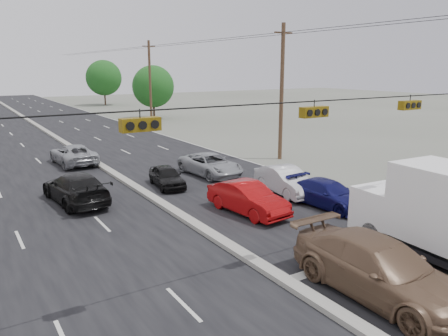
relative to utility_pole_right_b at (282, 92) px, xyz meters
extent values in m
plane|color=#606356|center=(-12.50, -15.00, -5.11)|extent=(200.00, 200.00, 0.00)
cube|color=black|center=(-12.50, 15.00, -5.11)|extent=(20.00, 160.00, 0.02)
cube|color=gray|center=(-12.50, 15.00, -5.01)|extent=(0.50, 160.00, 0.20)
cylinder|color=#422D1E|center=(0.00, 0.00, -0.11)|extent=(0.30, 0.30, 10.00)
cube|color=#422D1E|center=(0.00, 0.00, 4.19)|extent=(1.60, 0.12, 0.12)
cylinder|color=#422D1E|center=(0.00, 25.00, -0.11)|extent=(0.30, 0.30, 10.00)
cube|color=#422D1E|center=(0.00, 25.00, 4.19)|extent=(1.60, 0.12, 0.12)
cylinder|color=black|center=(-12.50, -15.00, 0.69)|extent=(25.00, 0.04, 0.04)
cube|color=#72590C|center=(-17.00, -15.00, 0.34)|extent=(1.05, 0.30, 0.35)
cube|color=#72590C|center=(-11.00, -15.00, 0.34)|extent=(1.05, 0.30, 0.35)
cube|color=#72590C|center=(-6.00, -15.00, 0.34)|extent=(1.05, 0.30, 0.35)
cylinder|color=#382619|center=(2.50, 30.00, -3.85)|extent=(0.28, 0.28, 2.52)
sphere|color=#134A17|center=(2.50, 30.00, -0.77)|extent=(5.60, 5.60, 5.60)
cylinder|color=#382619|center=(3.50, 55.00, -3.67)|extent=(0.28, 0.28, 2.88)
sphere|color=#134A17|center=(3.50, 55.00, -0.15)|extent=(6.40, 6.40, 6.40)
cube|color=black|center=(-6.54, -17.20, -4.66)|extent=(2.68, 7.01, 0.25)
cube|color=white|center=(-6.39, -14.70, -3.88)|extent=(2.47, 2.01, 1.77)
cylinder|color=black|center=(-7.43, -14.88, -4.66)|extent=(0.35, 0.90, 0.89)
cylinder|color=black|center=(-5.37, -15.01, -4.66)|extent=(0.35, 0.90, 0.89)
imported|color=brown|center=(-10.57, -17.71, -4.23)|extent=(2.49, 6.04, 1.75)
imported|color=#99090B|center=(-9.50, -9.22, -4.36)|extent=(2.06, 4.68, 1.49)
imported|color=black|center=(-10.78, -2.81, -4.49)|extent=(1.94, 3.81, 1.24)
imported|color=silver|center=(-5.80, -7.60, -4.37)|extent=(2.09, 4.66, 1.48)
imported|color=#979A9E|center=(-7.17, -1.70, -4.41)|extent=(2.73, 5.19, 1.39)
imported|color=#0F104E|center=(-5.50, -10.55, -4.45)|extent=(2.18, 4.68, 1.32)
imported|color=black|center=(-16.06, -3.12, -4.32)|extent=(2.67, 5.57, 1.57)
imported|color=#94969B|center=(-13.90, 6.38, -4.38)|extent=(2.63, 5.31, 1.45)
camera|label=1|loc=(-21.09, -25.54, 1.78)|focal=35.00mm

